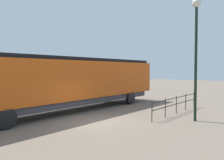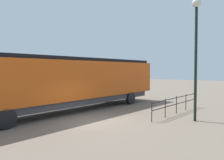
# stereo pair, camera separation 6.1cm
# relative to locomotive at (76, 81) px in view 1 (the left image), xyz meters

# --- Properties ---
(ground_plane) EXTENTS (120.00, 120.00, 0.00)m
(ground_plane) POSITION_rel_locomotive_xyz_m (3.95, -2.22, -2.20)
(ground_plane) COLOR #756656
(locomotive) EXTENTS (3.15, 17.99, 3.89)m
(locomotive) POSITION_rel_locomotive_xyz_m (0.00, 0.00, 0.00)
(locomotive) COLOR #D15114
(locomotive) RESTS_ON ground_plane
(lamp_post) EXTENTS (0.54, 0.54, 7.17)m
(lamp_post) POSITION_rel_locomotive_xyz_m (8.35, 1.50, 2.84)
(lamp_post) COLOR black
(lamp_post) RESTS_ON ground_plane
(platform_fence) EXTENTS (0.05, 7.14, 1.19)m
(platform_fence) POSITION_rel_locomotive_xyz_m (6.47, 3.23, -1.44)
(platform_fence) COLOR black
(platform_fence) RESTS_ON ground_plane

